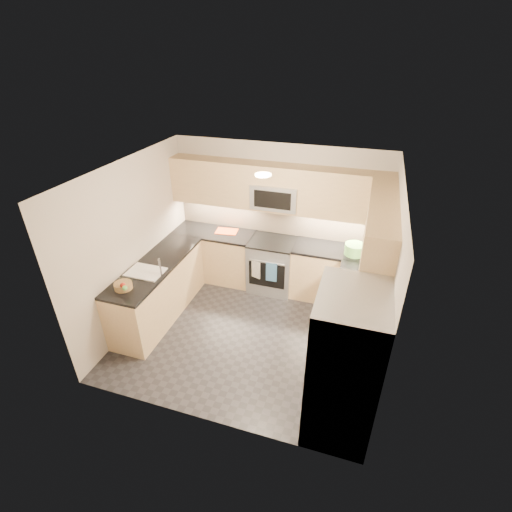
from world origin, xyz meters
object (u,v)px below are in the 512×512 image
object	(u,v)px
refrigerator	(344,365)
cutting_board	(227,231)
utensil_bowl	(354,249)
gas_range	(272,265)
fruit_basket	(123,286)
microwave	(276,196)

from	to	relation	value
refrigerator	cutting_board	size ratio (longest dim) A/B	4.78
utensil_bowl	cutting_board	bearing A→B (deg)	176.24
gas_range	fruit_basket	world-z (taller)	fruit_basket
gas_range	microwave	size ratio (longest dim) A/B	1.20
refrigerator	cutting_board	world-z (taller)	refrigerator
gas_range	cutting_board	size ratio (longest dim) A/B	2.41
cutting_board	microwave	bearing A→B (deg)	2.23
refrigerator	cutting_board	xyz separation A→B (m)	(-2.32, 2.52, 0.05)
microwave	utensil_bowl	world-z (taller)	microwave
cutting_board	fruit_basket	bearing A→B (deg)	-108.65
gas_range	microwave	xyz separation A→B (m)	(0.00, 0.12, 1.24)
gas_range	refrigerator	size ratio (longest dim) A/B	0.51
refrigerator	fruit_basket	world-z (taller)	refrigerator
fruit_basket	microwave	bearing A→B (deg)	53.24
microwave	utensil_bowl	distance (m)	1.52
refrigerator	utensil_bowl	xyz separation A→B (m)	(-0.10, 2.37, 0.13)
utensil_bowl	fruit_basket	bearing A→B (deg)	-146.70
utensil_bowl	fruit_basket	size ratio (longest dim) A/B	1.29
refrigerator	fruit_basket	bearing A→B (deg)	171.36
gas_range	fruit_basket	size ratio (longest dim) A/B	3.78
gas_range	utensil_bowl	world-z (taller)	utensil_bowl
utensil_bowl	fruit_basket	world-z (taller)	utensil_bowl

